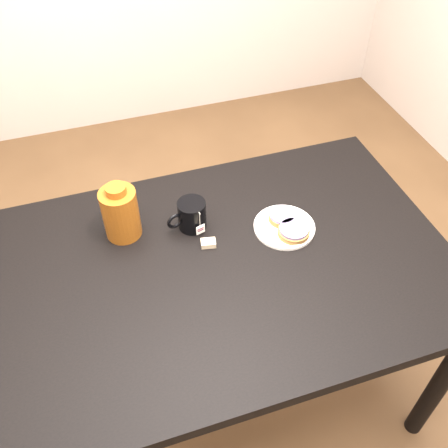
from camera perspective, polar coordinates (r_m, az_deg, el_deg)
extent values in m
plane|color=brown|center=(2.11, -0.40, -17.78)|extent=(4.00, 4.00, 0.00)
cube|color=black|center=(1.50, -0.53, -5.14)|extent=(1.40, 0.90, 0.04)
cylinder|color=black|center=(1.86, 23.58, -16.18)|extent=(0.06, 0.06, 0.71)
cylinder|color=black|center=(2.04, -21.58, -7.74)|extent=(0.06, 0.06, 0.71)
cylinder|color=black|center=(2.21, 12.35, 0.25)|extent=(0.06, 0.06, 0.71)
cylinder|color=white|center=(1.59, 6.90, -0.33)|extent=(0.19, 0.19, 0.01)
torus|color=white|center=(1.59, 6.92, -0.20)|extent=(0.19, 0.19, 0.01)
cylinder|color=brown|center=(1.60, 6.65, 0.72)|extent=(0.10, 0.10, 0.02)
cylinder|color=gray|center=(1.59, 6.69, 1.06)|extent=(0.10, 0.10, 0.01)
cylinder|color=brown|center=(1.56, 7.95, -0.91)|extent=(0.11, 0.11, 0.02)
cylinder|color=gray|center=(1.55, 8.00, -0.56)|extent=(0.10, 0.10, 0.01)
cylinder|color=black|center=(1.56, -3.68, 1.05)|extent=(0.11, 0.11, 0.10)
cylinder|color=black|center=(1.53, -3.75, 2.16)|extent=(0.08, 0.08, 0.00)
torus|color=black|center=(1.54, -5.63, 0.32)|extent=(0.06, 0.02, 0.05)
cylinder|color=beige|center=(1.51, -2.79, 0.58)|extent=(0.00, 0.00, 0.05)
cube|color=white|center=(1.54, -2.73, -0.58)|extent=(0.03, 0.01, 0.03)
cube|color=#C6B793|center=(1.53, -1.80, -2.20)|extent=(0.05, 0.04, 0.02)
cylinder|color=#622E0D|center=(1.54, -11.73, 1.17)|extent=(0.15, 0.15, 0.17)
cylinder|color=#622E0D|center=(1.48, -12.26, 3.82)|extent=(0.06, 0.06, 0.02)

